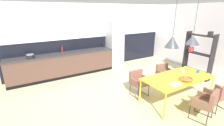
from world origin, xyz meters
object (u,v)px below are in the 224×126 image
at_px(armchair_near_window, 138,80).
at_px(pendant_lamp_over_table_near, 172,42).
at_px(armchair_corner_seat, 164,72).
at_px(armchair_facing_counter, 220,93).
at_px(mug_short_terracotta, 183,71).
at_px(open_book, 176,84).
at_px(dining_table, 178,78).
at_px(cooking_pot, 30,56).
at_px(pendant_lamp_over_table_far, 193,40).
at_px(refrigerator_column, 115,44).
at_px(mug_dark_espresso, 198,71).
at_px(bottle_oil_tall, 62,49).
at_px(bottle_spice_small, 104,45).
at_px(open_shelf_unit, 199,53).
at_px(fruit_bowl, 186,79).
at_px(armchair_head_of_table, 207,101).

relative_size(armchair_near_window, pendant_lamp_over_table_near, 0.69).
relative_size(armchair_corner_seat, armchair_facing_counter, 1.00).
bearing_deg(pendant_lamp_over_table_near, mug_short_terracotta, 10.10).
height_order(armchair_near_window, open_book, open_book).
distance_m(armchair_corner_seat, mug_short_terracotta, 0.79).
xyz_separation_m(dining_table, cooking_pot, (-3.31, 3.34, 0.28)).
relative_size(mug_short_terracotta, pendant_lamp_over_table_far, 0.12).
bearing_deg(refrigerator_column, mug_dark_espresso, -79.69).
distance_m(bottle_oil_tall, bottle_spice_small, 1.79).
distance_m(mug_short_terracotta, open_shelf_unit, 1.83).
bearing_deg(pendant_lamp_over_table_near, open_book, -97.19).
xyz_separation_m(refrigerator_column, bottle_oil_tall, (-2.25, 0.22, -0.02)).
distance_m(armchair_facing_counter, bottle_spice_small, 4.59).
xyz_separation_m(armchair_near_window, pendant_lamp_over_table_near, (0.28, -0.83, 1.25)).
distance_m(fruit_bowl, mug_dark_espresso, 0.80).
bearing_deg(pendant_lamp_over_table_near, pendant_lamp_over_table_far, -0.45).
height_order(dining_table, bottle_spice_small, bottle_spice_small).
bearing_deg(mug_short_terracotta, armchair_facing_counter, -81.20).
relative_size(dining_table, pendant_lamp_over_table_near, 1.82).
bearing_deg(armchair_corner_seat, refrigerator_column, -73.35).
xyz_separation_m(armchair_facing_counter, open_book, (-0.98, 0.57, 0.26)).
height_order(bottle_oil_tall, open_shelf_unit, open_shelf_unit).
relative_size(fruit_bowl, open_book, 1.22).
xyz_separation_m(refrigerator_column, open_shelf_unit, (2.02, -2.65, -0.10)).
height_order(open_book, bottle_spice_small, bottle_spice_small).
relative_size(refrigerator_column, armchair_corner_seat, 2.77).
bearing_deg(open_book, armchair_facing_counter, -29.99).
distance_m(armchair_near_window, bottle_oil_tall, 3.23).
relative_size(armchair_head_of_table, open_book, 2.79).
bearing_deg(dining_table, mug_short_terracotta, 20.78).
height_order(dining_table, armchair_head_of_table, armchair_head_of_table).
height_order(open_book, open_shelf_unit, open_shelf_unit).
bearing_deg(refrigerator_column, open_shelf_unit, -52.67).
bearing_deg(open_shelf_unit, fruit_bowl, -63.71).
xyz_separation_m(open_book, mug_short_terracotta, (0.83, 0.42, 0.05)).
height_order(bottle_spice_small, pendant_lamp_over_table_near, pendant_lamp_over_table_near).
distance_m(refrigerator_column, fruit_bowl, 3.72).
relative_size(fruit_bowl, pendant_lamp_over_table_far, 0.31).
distance_m(armchair_facing_counter, armchair_head_of_table, 0.67).
xyz_separation_m(mug_short_terracotta, cooking_pot, (-3.71, 3.18, 0.19)).
bearing_deg(armchair_corner_seat, open_shelf_unit, -174.67).
distance_m(refrigerator_column, pendant_lamp_over_table_near, 3.53).
relative_size(armchair_facing_counter, fruit_bowl, 2.19).
bearing_deg(refrigerator_column, dining_table, -91.53).
relative_size(armchair_corner_seat, mug_short_terracotta, 5.63).
xyz_separation_m(fruit_bowl, open_shelf_unit, (2.15, 1.06, 0.13)).
distance_m(mug_short_terracotta, bottle_spice_small, 3.56).
height_order(refrigerator_column, open_book, refrigerator_column).
bearing_deg(dining_table, bottle_oil_tall, 120.53).
height_order(open_shelf_unit, pendant_lamp_over_table_near, pendant_lamp_over_table_near).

